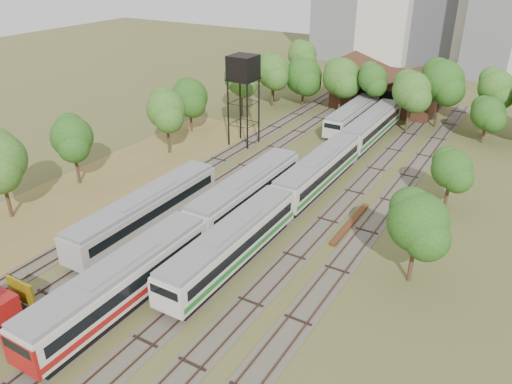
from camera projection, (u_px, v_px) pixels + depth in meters
The scene contains 13 objects.
ground at pixel (162, 300), 38.07m from camera, with size 240.00×240.00×0.00m, color #475123.
dry_grass_patch at pixel (80, 202), 52.46m from camera, with size 14.00×60.00×0.04m, color brown.
tracks at pixel (300, 179), 57.58m from camera, with size 24.60×80.00×0.19m.
railcar_red_set at pixel (193, 231), 43.27m from camera, with size 3.08×34.58×3.81m.
railcar_green_set at pixel (319, 171), 54.88m from camera, with size 2.98×52.08×3.69m.
railcar_rear at pixel (353, 116), 73.01m from camera, with size 2.83×16.08×3.49m.
old_grey_coach at pixel (147, 211), 46.57m from camera, with size 3.01×18.00×3.72m.
water_tower at pixel (243, 70), 63.45m from camera, with size 3.43×3.43×11.85m.
rail_pile_far at pixel (350, 223), 48.19m from camera, with size 0.56×8.93×0.29m, color #5A3019.
maintenance_shed at pixel (388, 90), 81.82m from camera, with size 16.45×11.55×7.58m.
tree_band_left at pixel (190, 98), 67.94m from camera, with size 7.73×75.69×8.79m.
tree_band_far at pixel (403, 84), 72.90m from camera, with size 48.20×10.01×9.87m.
tree_band_right at pixel (458, 160), 50.58m from camera, with size 4.71×40.89×7.75m.
Camera 1 is at (21.74, -22.45, 24.33)m, focal length 35.00 mm.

